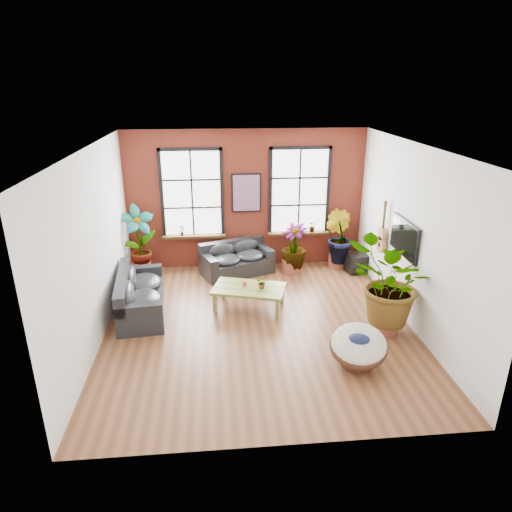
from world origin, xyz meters
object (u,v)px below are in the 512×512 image
Objects in this scene: sofa_left at (138,295)px; papasan_chair at (359,347)px; sofa_back at (236,259)px; coffee_table at (249,290)px.

sofa_left is 1.81× the size of papasan_chair.
sofa_left is at bearing -160.20° from sofa_back.
papasan_chair is at bearing -37.42° from coffee_table.
coffee_table is (2.32, -0.04, 0.04)m from sofa_left.
sofa_back is 0.87× the size of sofa_left.
sofa_left is at bearing 167.86° from papasan_chair.
sofa_back is 1.15× the size of coffee_table.
sofa_back is 4.63m from papasan_chair.
papasan_chair is at bearing -126.36° from sofa_left.
coffee_table is (0.17, -1.94, 0.06)m from sofa_back.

